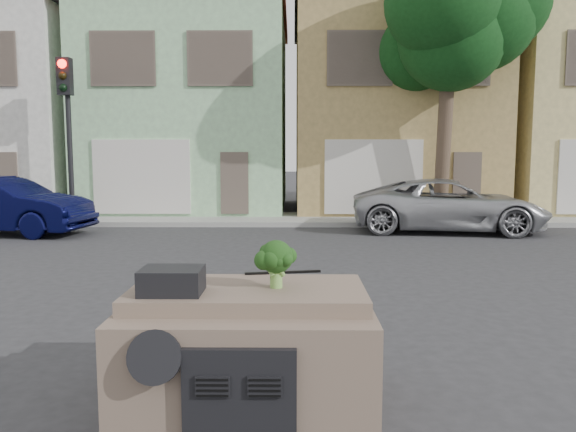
{
  "coord_description": "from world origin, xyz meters",
  "views": [
    {
      "loc": [
        0.38,
        -7.66,
        2.22
      ],
      "look_at": [
        0.29,
        0.5,
        1.3
      ],
      "focal_mm": 35.0,
      "sensor_mm": 36.0,
      "label": 1
    }
  ],
  "objects_px": {
    "traffic_signal": "(68,142)",
    "navy_sedan": "(4,234)",
    "silver_pickup": "(448,231)",
    "broccoli": "(276,263)"
  },
  "relations": [
    {
      "from": "navy_sedan",
      "to": "traffic_signal",
      "type": "relative_size",
      "value": 0.94
    },
    {
      "from": "navy_sedan",
      "to": "traffic_signal",
      "type": "height_order",
      "value": "traffic_signal"
    },
    {
      "from": "traffic_signal",
      "to": "broccoli",
      "type": "height_order",
      "value": "traffic_signal"
    },
    {
      "from": "traffic_signal",
      "to": "navy_sedan",
      "type": "bearing_deg",
      "value": -117.65
    },
    {
      "from": "navy_sedan",
      "to": "broccoli",
      "type": "xyz_separation_m",
      "value": [
        7.8,
        -10.62,
        1.32
      ]
    },
    {
      "from": "navy_sedan",
      "to": "broccoli",
      "type": "relative_size",
      "value": 11.86
    },
    {
      "from": "navy_sedan",
      "to": "traffic_signal",
      "type": "bearing_deg",
      "value": -19.91
    },
    {
      "from": "navy_sedan",
      "to": "silver_pickup",
      "type": "bearing_deg",
      "value": -78.98
    },
    {
      "from": "navy_sedan",
      "to": "broccoli",
      "type": "distance_m",
      "value": 13.24
    },
    {
      "from": "silver_pickup",
      "to": "broccoli",
      "type": "height_order",
      "value": "broccoli"
    }
  ]
}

